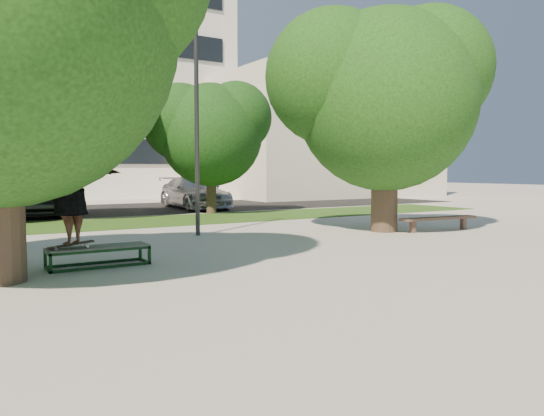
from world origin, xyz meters
TOP-DOWN VIEW (x-y plane):
  - ground at (0.00, 0.00)m, footprint 120.00×120.00m
  - grass_strip at (1.00, 9.50)m, footprint 30.00×4.00m
  - asphalt_strip at (0.00, 16.00)m, footprint 40.00×8.00m
  - tree_right at (5.92, 3.08)m, footprint 6.24×5.33m
  - bg_tree_mid at (-1.08, 12.08)m, footprint 5.76×4.92m
  - bg_tree_right at (4.43, 11.57)m, footprint 5.04×4.31m
  - lamppost at (1.00, 5.00)m, footprint 0.25×0.15m
  - side_building at (18.00, 22.00)m, footprint 15.00×10.00m
  - grind_box at (-2.50, 1.61)m, footprint 1.80×0.60m
  - skater_rig at (-2.98, 1.61)m, footprint 2.09×1.19m
  - bench at (7.45, 2.23)m, footprint 2.73×0.58m
  - car_dark at (-2.13, 13.88)m, footprint 1.78×4.90m
  - car_grey at (-2.00, 14.03)m, footprint 2.50×5.13m
  - car_silver_b at (5.14, 14.70)m, footprint 2.28×5.23m

SIDE VIEW (x-z plane):
  - ground at x=0.00m, z-range 0.00..0.00m
  - asphalt_strip at x=0.00m, z-range 0.00..0.01m
  - grass_strip at x=1.00m, z-range 0.00..0.02m
  - grind_box at x=-2.50m, z-range 0.00..0.38m
  - bench at x=7.45m, z-range 0.14..0.56m
  - car_grey at x=-2.00m, z-range 0.00..1.41m
  - car_silver_b at x=5.14m, z-range 0.00..1.50m
  - car_dark at x=-2.13m, z-range 0.00..1.60m
  - skater_rig at x=-2.98m, z-range 0.41..2.14m
  - lamppost at x=1.00m, z-range 0.10..6.21m
  - bg_tree_right at x=4.43m, z-range 0.77..6.21m
  - side_building at x=18.00m, z-range 0.00..8.00m
  - bg_tree_mid at x=-1.08m, z-range 0.90..7.14m
  - tree_right at x=5.92m, z-range 0.84..7.35m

